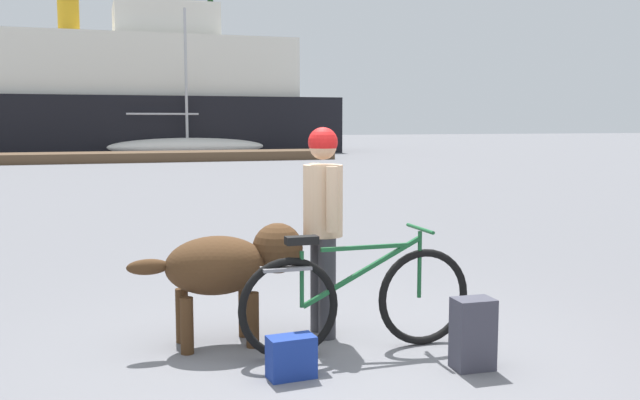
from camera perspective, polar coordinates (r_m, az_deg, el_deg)
ground_plane at (r=5.38m, az=0.83°, el=-12.53°), size 160.00×160.00×0.00m
bicycle at (r=5.39m, az=2.98°, el=-7.99°), size 1.85×0.44×0.93m
person_cyclist at (r=5.69m, az=0.24°, el=-0.93°), size 0.32×0.53×1.69m
dog at (r=5.57m, az=-7.30°, el=-5.18°), size 1.37×0.54×0.94m
backpack at (r=5.17m, az=12.23°, el=-10.49°), size 0.29×0.21×0.51m
handbag_pannier at (r=4.93m, az=-2.33°, el=-12.53°), size 0.33×0.20×0.29m
dock_pier at (r=31.78m, az=-16.26°, el=3.35°), size 19.30×2.54×0.40m
ferry_boat at (r=40.40m, az=-15.35°, el=7.98°), size 22.73×7.19×8.63m
sailboat_moored at (r=36.53m, az=-10.65°, el=4.30°), size 7.88×2.21×7.34m
pine_tree_center at (r=60.02m, az=-14.31°, el=10.70°), size 3.45×3.45×10.24m
pine_tree_far_right at (r=59.25m, az=-8.78°, el=12.22°), size 3.40×3.40×12.70m
pine_tree_mid_back at (r=66.03m, az=-9.35°, el=10.71°), size 3.93×3.93×10.75m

